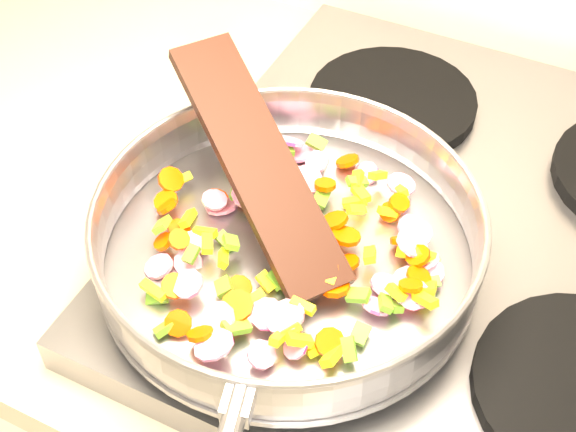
% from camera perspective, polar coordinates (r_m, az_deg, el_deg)
% --- Properties ---
extents(cooktop, '(0.60, 0.60, 0.04)m').
position_cam_1_polar(cooktop, '(0.82, 12.78, -1.76)').
color(cooktop, '#939399').
rests_on(cooktop, counter_top).
extents(grate_fl, '(0.19, 0.19, 0.02)m').
position_cam_1_polar(grate_fl, '(0.74, -0.41, -4.05)').
color(grate_fl, black).
rests_on(grate_fl, cooktop).
extents(grate_bl, '(0.19, 0.19, 0.02)m').
position_cam_1_polar(grate_bl, '(0.93, 7.44, 8.10)').
color(grate_bl, black).
rests_on(grate_bl, cooktop).
extents(saute_pan, '(0.40, 0.55, 0.06)m').
position_cam_1_polar(saute_pan, '(0.72, -0.03, -1.32)').
color(saute_pan, '#9E9EA5').
rests_on(saute_pan, grate_fl).
extents(vegetable_heap, '(0.30, 0.30, 0.05)m').
position_cam_1_polar(vegetable_heap, '(0.73, 0.48, -1.85)').
color(vegetable_heap, '#FFF516').
rests_on(vegetable_heap, saute_pan).
extents(wooden_spatula, '(0.24, 0.20, 0.11)m').
position_cam_1_polar(wooden_spatula, '(0.72, -2.15, 3.82)').
color(wooden_spatula, black).
rests_on(wooden_spatula, saute_pan).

